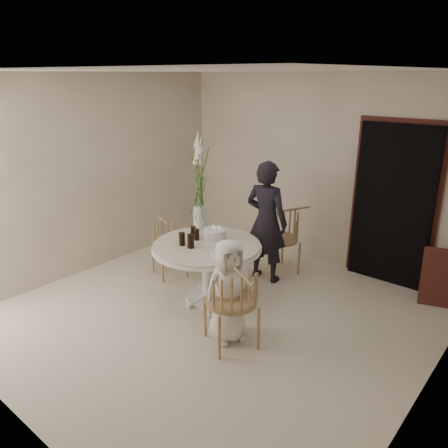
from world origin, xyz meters
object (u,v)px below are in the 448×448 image
Objects in this scene: girl at (266,222)px; chair_far at (287,231)px; chair_left at (166,239)px; boy at (229,291)px; chair_right at (236,298)px; birthday_cake at (214,234)px; flower_vase at (199,184)px; table at (207,253)px.

chair_far is at bearing -104.49° from girl.
chair_left is 0.69× the size of boy.
chair_right reaches higher than birthday_cake.
flower_vase is (-0.72, -1.00, 0.74)m from chair_far.
flower_vase is (-1.38, 0.97, 0.74)m from chair_right.
flower_vase reaches higher than chair_left.
birthday_cake is at bearing -71.47° from chair_left.
chair_far reaches higher than table.
girl reaches higher than chair_left.
boy reaches higher than chair_right.
boy is at bearing -51.36° from chair_far.
chair_far is 1.69m from chair_left.
flower_vase is at bearing -96.39° from chair_right.
chair_far is 2.07m from chair_right.
chair_far is 1.91m from boy.
chair_far is 3.35× the size of birthday_cake.
table is at bearing 72.50° from girl.
flower_vase is at bearing -101.48° from chair_far.
chair_left is (-0.95, 0.20, -0.11)m from table.
flower_vase reaches higher than chair_far.
chair_far is at bearing -132.93° from chair_right.
birthday_cake is at bearing -22.54° from flower_vase.
chair_right is 1.84m from flower_vase.
chair_right is 0.56× the size of girl.
birthday_cake is at bearing -100.61° from chair_right.
boy reaches higher than chair_left.
chair_far is at bearing 74.24° from birthday_cake.
girl is at bearing -38.10° from chair_left.
chair_far is 1.44m from flower_vase.
table is at bearing -79.69° from birthday_cake.
birthday_cake is at bearing 72.51° from boy.
chair_left is at bearing -84.80° from chair_right.
chair_right is 2.07m from chair_left.
birthday_cake is at bearing 100.31° from table.
girl is 1.02m from flower_vase.
chair_right is 1.18× the size of chair_left.
table is 4.86× the size of birthday_cake.
boy is at bearing -92.60° from chair_left.
boy is 1.66m from flower_vase.
chair_left is 0.97m from birthday_cake.
boy is at bearing -91.94° from chair_right.
chair_far is at bearing 77.59° from table.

